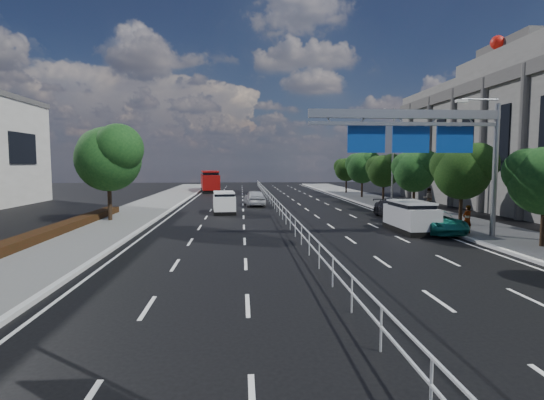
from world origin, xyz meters
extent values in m
plane|color=black|center=(0.00, 0.00, 0.00)|extent=(160.00, 160.00, 0.00)
cube|color=silver|center=(-9.00, 0.00, 0.07)|extent=(0.25, 140.00, 0.15)
cube|color=silver|center=(0.00, 22.50, 1.00)|extent=(0.05, 85.00, 0.05)
cube|color=silver|center=(0.00, 22.50, 0.55)|extent=(0.05, 85.00, 0.05)
cylinder|color=gray|center=(10.60, 10.00, 3.60)|extent=(0.28, 0.28, 7.20)
cube|color=gray|center=(5.60, 10.00, 6.60)|extent=(10.20, 0.25, 0.45)
cube|color=gray|center=(5.60, 10.00, 6.10)|extent=(10.20, 0.18, 0.18)
cylinder|color=gray|center=(9.60, 10.00, 7.40)|extent=(2.00, 0.10, 0.10)
cube|color=silver|center=(8.60, 10.00, 7.30)|extent=(0.60, 0.25, 0.15)
cube|color=#0D3A97|center=(8.40, 10.18, 5.30)|extent=(2.00, 0.08, 1.40)
cube|color=white|center=(8.40, 10.23, 5.30)|extent=(1.80, 0.02, 1.20)
cube|color=#0D3A97|center=(6.00, 10.18, 5.30)|extent=(2.00, 0.08, 1.40)
cube|color=white|center=(6.00, 10.23, 5.30)|extent=(1.80, 0.02, 1.20)
cube|color=#0D3A97|center=(3.60, 10.18, 5.30)|extent=(2.00, 0.08, 1.40)
cube|color=white|center=(3.60, 10.23, 5.30)|extent=(1.80, 0.02, 1.20)
cylinder|color=gray|center=(10.80, 26.00, 4.50)|extent=(0.16, 0.16, 9.00)
cylinder|color=gray|center=(9.60, 26.00, 8.80)|extent=(0.10, 2.40, 0.10)
cube|color=silver|center=(8.40, 26.00, 8.65)|extent=(0.60, 0.25, 0.15)
cube|color=#4C4947|center=(16.90, 22.00, 10.60)|extent=(0.40, 36.00, 1.00)
sphere|color=#B2140C|center=(17.80, 22.00, 13.80)|extent=(1.10, 1.10, 1.10)
cylinder|color=black|center=(-12.00, 18.00, 1.75)|extent=(0.28, 0.28, 3.50)
sphere|color=#113815|center=(-12.00, 18.00, 4.34)|extent=(4.40, 4.40, 4.40)
sphere|color=#113815|center=(-11.12, 17.34, 5.04)|extent=(3.30, 3.30, 3.30)
sphere|color=#113815|center=(-12.77, 18.66, 4.90)|extent=(3.08, 3.08, 3.08)
cylinder|color=black|center=(11.20, 7.00, 1.30)|extent=(0.21, 0.21, 2.60)
sphere|color=#113815|center=(10.64, 7.48, 3.64)|extent=(2.24, 2.24, 2.24)
cylinder|color=black|center=(11.20, 14.50, 1.40)|extent=(0.22, 0.22, 2.80)
sphere|color=black|center=(11.20, 14.50, 3.47)|extent=(3.50, 3.50, 3.50)
sphere|color=black|center=(11.90, 13.97, 4.03)|extent=(2.62, 2.62, 2.62)
sphere|color=black|center=(10.59, 15.03, 3.92)|extent=(2.45, 2.45, 2.45)
cylinder|color=black|center=(11.20, 22.00, 1.35)|extent=(0.22, 0.22, 2.70)
sphere|color=#113815|center=(11.20, 22.00, 3.35)|extent=(3.30, 3.30, 3.30)
sphere|color=#113815|center=(11.86, 21.50, 3.89)|extent=(2.48, 2.48, 2.47)
sphere|color=#113815|center=(10.62, 22.50, 3.78)|extent=(2.31, 2.31, 2.31)
cylinder|color=black|center=(11.20, 29.50, 1.32)|extent=(0.21, 0.21, 2.65)
sphere|color=black|center=(11.20, 29.50, 3.29)|extent=(3.20, 3.20, 3.20)
sphere|color=black|center=(11.84, 29.02, 3.82)|extent=(2.40, 2.40, 2.40)
sphere|color=black|center=(10.64, 29.98, 3.71)|extent=(2.24, 2.24, 2.24)
cylinder|color=black|center=(11.20, 37.00, 1.43)|extent=(0.23, 0.23, 2.85)
sphere|color=#113815|center=(11.20, 37.00, 3.53)|extent=(3.60, 3.60, 3.60)
sphere|color=#113815|center=(11.92, 36.46, 4.10)|extent=(2.70, 2.70, 2.70)
sphere|color=#113815|center=(10.57, 37.54, 3.99)|extent=(2.52, 2.52, 2.52)
cylinder|color=black|center=(11.20, 44.50, 1.30)|extent=(0.21, 0.21, 2.60)
sphere|color=black|center=(11.20, 44.50, 3.22)|extent=(3.10, 3.10, 3.10)
sphere|color=black|center=(11.82, 44.03, 3.74)|extent=(2.32, 2.33, 2.32)
sphere|color=black|center=(10.66, 44.97, 3.64)|extent=(2.17, 2.17, 2.17)
cube|color=black|center=(-4.37, 22.94, 0.14)|extent=(2.06, 4.15, 0.29)
cube|color=white|center=(-4.37, 22.94, 0.84)|extent=(2.02, 4.07, 1.19)
cube|color=black|center=(-4.37, 22.94, 1.43)|extent=(1.79, 2.96, 0.52)
cube|color=white|center=(-4.37, 22.94, 1.69)|extent=(1.88, 3.20, 0.10)
cylinder|color=black|center=(-4.98, 21.59, 0.30)|extent=(0.30, 0.61, 0.59)
cylinder|color=black|center=(-3.56, 21.70, 0.30)|extent=(0.30, 0.61, 0.59)
cylinder|color=black|center=(-5.19, 24.18, 0.30)|extent=(0.30, 0.61, 0.59)
cylinder|color=black|center=(-3.77, 24.29, 0.30)|extent=(0.30, 0.61, 0.59)
cube|color=black|center=(-7.50, 50.28, 0.15)|extent=(3.55, 10.25, 0.30)
cube|color=maroon|center=(-7.50, 50.28, 1.44)|extent=(3.48, 10.05, 2.04)
cube|color=black|center=(-7.50, 50.28, 2.46)|extent=(2.97, 7.29, 0.90)
cube|color=maroon|center=(-7.50, 50.28, 2.91)|extent=(3.13, 7.89, 0.18)
cylinder|color=black|center=(-8.10, 46.94, 0.31)|extent=(0.33, 0.65, 0.62)
cylinder|color=black|center=(-6.14, 47.17, 0.31)|extent=(0.33, 0.65, 0.62)
cylinder|color=black|center=(-8.86, 53.39, 0.31)|extent=(0.33, 0.65, 0.62)
cylinder|color=black|center=(-6.90, 53.62, 0.31)|extent=(0.33, 0.65, 0.62)
imported|color=#B5B6BD|center=(-1.67, 28.89, 0.76)|extent=(2.17, 4.59, 1.52)
imported|color=black|center=(-6.84, 51.79, 0.70)|extent=(1.56, 4.27, 1.40)
cube|color=black|center=(7.07, 12.50, 0.15)|extent=(1.95, 4.40, 0.30)
cube|color=#ABACB2|center=(7.07, 12.50, 0.87)|extent=(1.91, 4.31, 1.23)
cube|color=black|center=(7.07, 12.50, 1.48)|extent=(1.74, 3.11, 0.54)
cube|color=#ABACB2|center=(7.07, 12.50, 1.76)|extent=(1.81, 3.37, 0.11)
cylinder|color=black|center=(6.34, 11.07, 0.31)|extent=(0.27, 0.62, 0.61)
cylinder|color=black|center=(7.86, 11.11, 0.31)|extent=(0.27, 0.62, 0.61)
cylinder|color=black|center=(6.28, 13.89, 0.31)|extent=(0.27, 0.62, 0.61)
cylinder|color=black|center=(7.80, 13.93, 0.31)|extent=(0.27, 0.62, 0.61)
imported|color=#1D8375|center=(8.30, 12.00, 0.66)|extent=(2.42, 4.85, 1.32)
imported|color=black|center=(8.30, 19.00, 0.65)|extent=(1.85, 4.47, 1.29)
imported|color=gray|center=(9.60, 10.79, 0.93)|extent=(0.67, 0.54, 1.59)
imported|color=gray|center=(13.37, 24.02, 1.03)|extent=(0.97, 0.82, 1.77)
camera|label=1|loc=(-2.96, -11.78, 4.02)|focal=28.00mm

